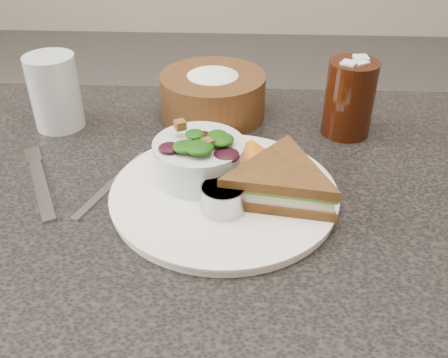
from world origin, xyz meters
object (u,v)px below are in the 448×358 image
cola_glass (350,95)px  dressing_ramekin (223,198)px  water_glass (55,92)px  dinner_plate (224,194)px  bread_basket (213,88)px  sandwich (281,182)px  salad_bowl (199,153)px

cola_glass → dressing_ramekin: bearing=-128.9°
water_glass → cola_glass: bearing=-0.1°
dinner_plate → dressing_ramekin: (0.00, -0.04, 0.02)m
dressing_ramekin → bread_basket: bread_basket is taller
dressing_ramekin → cola_glass: (0.19, 0.23, 0.04)m
bread_basket → water_glass: (-0.25, -0.05, 0.01)m
water_glass → bread_basket: bearing=11.0°
dinner_plate → cola_glass: bearing=45.4°
sandwich → bread_basket: 0.27m
bread_basket → cola_glass: size_ratio=1.34×
sandwich → cola_glass: cola_glass is taller
cola_glass → dinner_plate: bearing=-134.6°
dressing_ramekin → cola_glass: 0.30m
dinner_plate → bread_basket: 0.25m
salad_bowl → dressing_ramekin: 0.08m
salad_bowl → bread_basket: bread_basket is taller
dinner_plate → sandwich: (0.07, -0.01, 0.03)m
dinner_plate → water_glass: (-0.28, 0.19, 0.05)m
sandwich → water_glass: water_glass is taller
dinner_plate → water_glass: water_glass is taller
dressing_ramekin → dinner_plate: bearing=91.3°
dressing_ramekin → water_glass: size_ratio=0.47×
dinner_plate → salad_bowl: salad_bowl is taller
salad_bowl → cola_glass: cola_glass is taller
sandwich → salad_bowl: salad_bowl is taller
sandwich → bread_basket: bread_basket is taller
dinner_plate → water_glass: bearing=145.8°
bread_basket → water_glass: 0.26m
sandwich → bread_basket: bearing=120.9°
dinner_plate → salad_bowl: size_ratio=2.41×
dressing_ramekin → sandwich: bearing=22.5°
sandwich → cola_glass: size_ratio=1.29×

